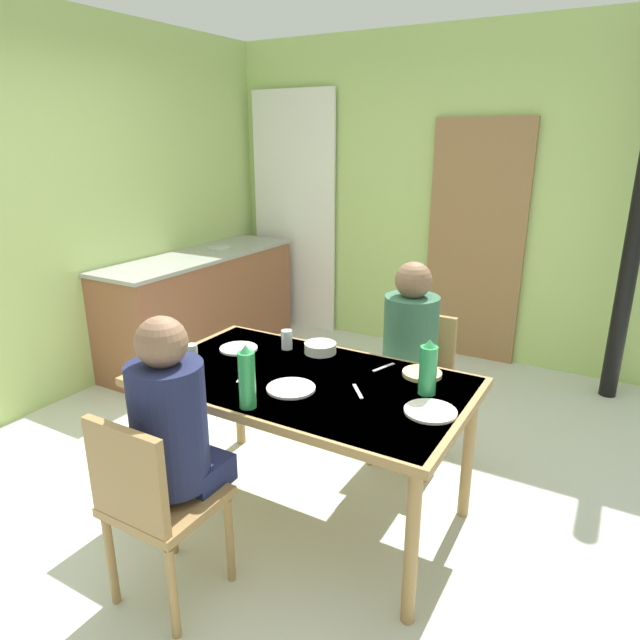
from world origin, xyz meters
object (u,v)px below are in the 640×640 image
kitchen_counter (201,304)px  water_bottle_green_near (247,378)px  chair_near_diner (153,501)px  dining_table (304,391)px  chair_far_diner (415,378)px  water_bottle_green_far (428,369)px  serving_bowl_center (320,348)px  person_far_diner (409,340)px  person_near_diner (172,421)px

kitchen_counter → water_bottle_green_near: (1.91, -1.84, 0.44)m
kitchen_counter → chair_near_diner: kitchen_counter is taller
kitchen_counter → water_bottle_green_near: size_ratio=6.89×
dining_table → chair_far_diner: chair_far_diner is taller
chair_far_diner → water_bottle_green_far: size_ratio=3.35×
serving_bowl_center → water_bottle_green_far: bearing=-16.1°
kitchen_counter → water_bottle_green_near: water_bottle_green_near is taller
person_far_diner → water_bottle_green_near: bearing=72.9°
chair_far_diner → serving_bowl_center: bearing=52.7°
person_near_diner → water_bottle_green_near: 0.35m
person_far_diner → water_bottle_green_near: person_far_diner is taller
chair_near_diner → person_far_diner: (0.47, 1.48, 0.28)m
dining_table → person_near_diner: bearing=-107.0°
dining_table → person_near_diner: person_near_diner is taller
dining_table → serving_bowl_center: 0.35m
kitchen_counter → chair_near_diner: size_ratio=2.25×
kitchen_counter → dining_table: (1.96, -1.46, 0.23)m
dining_table → water_bottle_green_near: (-0.05, -0.37, 0.20)m
chair_far_diner → person_near_diner: 1.58m
water_bottle_green_near → serving_bowl_center: (-0.05, 0.70, -0.11)m
chair_near_diner → water_bottle_green_near: size_ratio=3.06×
chair_near_diner → serving_bowl_center: bearing=84.6°
kitchen_counter → serving_bowl_center: (1.86, -1.14, 0.33)m
water_bottle_green_far → serving_bowl_center: 0.70m
water_bottle_green_near → water_bottle_green_far: water_bottle_green_near is taller
kitchen_counter → dining_table: bearing=-36.7°
chair_near_diner → person_far_diner: bearing=72.2°
kitchen_counter → chair_near_diner: (1.76, -2.27, 0.05)m
kitchen_counter → chair_far_diner: size_ratio=2.25×
water_bottle_green_near → water_bottle_green_far: bearing=39.5°
dining_table → kitchen_counter: bearing=143.3°
chair_far_diner → serving_bowl_center: chair_far_diner is taller
chair_near_diner → person_far_diner: size_ratio=1.13×
serving_bowl_center → dining_table: bearing=-73.0°
chair_near_diner → serving_bowl_center: size_ratio=5.12×
dining_table → person_far_diner: bearing=68.1°
chair_far_diner → water_bottle_green_near: bearing=74.8°
person_near_diner → person_far_diner: 1.42m
kitchen_counter → chair_far_diner: (2.23, -0.65, 0.05)m
water_bottle_green_far → serving_bowl_center: bearing=163.9°
person_far_diner → serving_bowl_center: 0.51m
chair_near_diner → chair_far_diner: bearing=73.6°
person_far_diner → kitchen_counter: bearing=-19.5°
chair_near_diner → kitchen_counter: bearing=127.7°
water_bottle_green_far → water_bottle_green_near: bearing=-140.5°
chair_near_diner → person_far_diner: person_far_diner is taller
dining_table → chair_far_diner: (0.27, 0.81, -0.19)m
chair_near_diner → person_far_diner: 1.58m
kitchen_counter → person_far_diner: (2.23, -0.79, 0.33)m
person_far_diner → water_bottle_green_far: person_far_diner is taller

